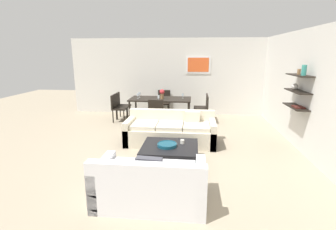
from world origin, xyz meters
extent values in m
plane|color=tan|center=(0.00, 0.00, 0.00)|extent=(18.00, 18.00, 0.00)
cube|color=silver|center=(0.30, 3.53, 1.35)|extent=(8.40, 0.06, 2.70)
cube|color=white|center=(0.70, 3.48, 1.78)|extent=(0.86, 0.02, 0.61)
cube|color=#E55926|center=(0.70, 3.47, 1.78)|extent=(0.74, 0.01, 0.49)
cube|color=silver|center=(3.03, 0.60, 1.35)|extent=(0.06, 8.20, 2.70)
cube|color=black|center=(2.86, 0.27, 1.70)|extent=(0.28, 0.90, 0.02)
cube|color=black|center=(2.86, 0.27, 1.35)|extent=(0.28, 0.90, 0.02)
cube|color=black|center=(2.86, 0.27, 1.00)|extent=(0.28, 0.90, 0.02)
cylinder|color=teal|center=(2.86, 0.07, 1.82)|extent=(0.10, 0.10, 0.22)
sphere|color=silver|center=(2.86, 0.45, 1.43)|extent=(0.14, 0.14, 0.14)
cylinder|color=olive|center=(2.86, 0.32, 1.77)|extent=(0.07, 0.07, 0.12)
cube|color=#4C1E19|center=(2.86, 0.12, 1.03)|extent=(0.20, 0.28, 0.03)
cube|color=beige|center=(0.03, 0.30, 0.21)|extent=(2.16, 0.90, 0.42)
cube|color=beige|center=(0.03, 0.67, 0.60)|extent=(2.16, 0.16, 0.36)
cube|color=beige|center=(-0.98, 0.30, 0.30)|extent=(0.14, 0.90, 0.60)
cube|color=beige|center=(1.04, 0.30, 0.30)|extent=(0.14, 0.90, 0.60)
cube|color=beige|center=(-0.59, 0.26, 0.47)|extent=(0.61, 0.70, 0.10)
cube|color=beige|center=(0.03, 0.26, 0.47)|extent=(0.61, 0.70, 0.10)
cube|color=beige|center=(0.66, 0.26, 0.47)|extent=(0.61, 0.70, 0.10)
cube|color=beige|center=(0.56, 0.49, 0.60)|extent=(0.36, 0.12, 0.36)
cube|color=white|center=(-0.01, -2.19, 0.21)|extent=(1.60, 0.90, 0.42)
cube|color=white|center=(-0.01, -2.56, 0.60)|extent=(1.60, 0.16, 0.36)
cube|color=white|center=(0.72, -2.19, 0.30)|extent=(0.14, 0.90, 0.60)
cube|color=white|center=(-0.74, -2.19, 0.30)|extent=(0.14, 0.90, 0.60)
cube|color=white|center=(0.32, -2.15, 0.47)|extent=(0.64, 0.70, 0.10)
cube|color=white|center=(-0.34, -2.15, 0.47)|extent=(0.64, 0.70, 0.10)
cube|color=#4C4C56|center=(0.00, -2.38, 0.60)|extent=(0.37, 0.15, 0.36)
cube|color=black|center=(0.13, -0.85, 0.19)|extent=(1.10, 1.00, 0.38)
cylinder|color=navy|center=(0.08, -0.88, 0.41)|extent=(0.39, 0.39, 0.05)
torus|color=navy|center=(0.08, -0.88, 0.43)|extent=(0.39, 0.39, 0.02)
cylinder|color=silver|center=(0.37, -0.70, 0.42)|extent=(0.08, 0.08, 0.08)
cube|color=black|center=(-0.50, 2.43, 0.73)|extent=(1.97, 0.96, 0.04)
cylinder|color=black|center=(-1.42, 2.01, 0.35)|extent=(0.06, 0.06, 0.71)
cylinder|color=black|center=(0.43, 2.01, 0.35)|extent=(0.06, 0.06, 0.71)
cylinder|color=black|center=(-1.42, 2.85, 0.35)|extent=(0.06, 0.06, 0.71)
cylinder|color=black|center=(0.43, 2.85, 0.35)|extent=(0.06, 0.06, 0.71)
cube|color=black|center=(-1.80, 2.21, 0.43)|extent=(0.44, 0.44, 0.04)
cube|color=black|center=(-2.00, 2.21, 0.67)|extent=(0.04, 0.44, 0.43)
cylinder|color=black|center=(-1.62, 2.03, 0.21)|extent=(0.04, 0.04, 0.41)
cylinder|color=black|center=(-1.62, 2.39, 0.21)|extent=(0.04, 0.04, 0.41)
cylinder|color=black|center=(-1.98, 2.03, 0.21)|extent=(0.04, 0.04, 0.41)
cylinder|color=black|center=(-1.98, 2.39, 0.21)|extent=(0.04, 0.04, 0.41)
cube|color=black|center=(0.81, 2.21, 0.43)|extent=(0.44, 0.44, 0.04)
cube|color=black|center=(1.01, 2.21, 0.67)|extent=(0.04, 0.44, 0.43)
cylinder|color=black|center=(0.63, 2.39, 0.21)|extent=(0.04, 0.04, 0.41)
cylinder|color=black|center=(0.63, 2.03, 0.21)|extent=(0.04, 0.04, 0.41)
cylinder|color=black|center=(0.99, 2.39, 0.21)|extent=(0.04, 0.04, 0.41)
cylinder|color=black|center=(0.99, 2.03, 0.21)|extent=(0.04, 0.04, 0.41)
cube|color=black|center=(-1.80, 2.65, 0.43)|extent=(0.44, 0.44, 0.04)
cube|color=black|center=(-2.00, 2.65, 0.67)|extent=(0.04, 0.44, 0.43)
cylinder|color=black|center=(-1.62, 2.47, 0.21)|extent=(0.04, 0.04, 0.41)
cylinder|color=black|center=(-1.62, 2.83, 0.21)|extent=(0.04, 0.04, 0.41)
cylinder|color=black|center=(-1.98, 2.47, 0.21)|extent=(0.04, 0.04, 0.41)
cylinder|color=black|center=(-1.98, 2.83, 0.21)|extent=(0.04, 0.04, 0.41)
cube|color=black|center=(-0.50, 1.63, 0.43)|extent=(0.44, 0.44, 0.04)
cube|color=black|center=(-0.50, 1.43, 0.67)|extent=(0.44, 0.04, 0.43)
cylinder|color=black|center=(-0.32, 1.81, 0.21)|extent=(0.04, 0.04, 0.41)
cylinder|color=black|center=(-0.68, 1.81, 0.21)|extent=(0.04, 0.04, 0.41)
cylinder|color=black|center=(-0.32, 1.45, 0.21)|extent=(0.04, 0.04, 0.41)
cylinder|color=black|center=(-0.68, 1.45, 0.21)|extent=(0.04, 0.04, 0.41)
cube|color=black|center=(0.81, 2.65, 0.43)|extent=(0.44, 0.44, 0.04)
cube|color=black|center=(1.01, 2.65, 0.67)|extent=(0.04, 0.44, 0.43)
cylinder|color=black|center=(0.63, 2.83, 0.21)|extent=(0.04, 0.04, 0.41)
cylinder|color=black|center=(0.63, 2.47, 0.21)|extent=(0.04, 0.04, 0.41)
cylinder|color=black|center=(0.99, 2.83, 0.21)|extent=(0.04, 0.04, 0.41)
cylinder|color=black|center=(0.99, 2.47, 0.21)|extent=(0.04, 0.04, 0.41)
cube|color=black|center=(-0.50, 3.23, 0.43)|extent=(0.44, 0.44, 0.04)
cube|color=black|center=(-0.50, 3.43, 0.67)|extent=(0.44, 0.04, 0.43)
cylinder|color=black|center=(-0.68, 3.05, 0.21)|extent=(0.04, 0.04, 0.41)
cylinder|color=black|center=(-0.32, 3.05, 0.21)|extent=(0.04, 0.04, 0.41)
cylinder|color=black|center=(-0.68, 3.41, 0.21)|extent=(0.04, 0.04, 0.41)
cylinder|color=black|center=(-0.32, 3.41, 0.21)|extent=(0.04, 0.04, 0.41)
cylinder|color=silver|center=(-0.50, 2.01, 0.75)|extent=(0.06, 0.06, 0.01)
cylinder|color=silver|center=(-0.50, 2.01, 0.79)|extent=(0.01, 0.01, 0.07)
cylinder|color=silver|center=(-0.50, 2.01, 0.88)|extent=(0.06, 0.06, 0.10)
cylinder|color=silver|center=(0.22, 2.55, 0.75)|extent=(0.06, 0.06, 0.01)
cylinder|color=silver|center=(0.22, 2.55, 0.79)|extent=(0.01, 0.01, 0.06)
cylinder|color=silver|center=(0.22, 2.55, 0.86)|extent=(0.06, 0.06, 0.09)
cylinder|color=silver|center=(-0.50, 2.85, 0.75)|extent=(0.06, 0.06, 0.01)
cylinder|color=silver|center=(-0.50, 2.85, 0.79)|extent=(0.01, 0.01, 0.07)
cylinder|color=silver|center=(-0.50, 2.85, 0.86)|extent=(0.08, 0.08, 0.07)
cylinder|color=silver|center=(-1.22, 2.31, 0.75)|extent=(0.06, 0.06, 0.01)
cylinder|color=silver|center=(-1.22, 2.31, 0.80)|extent=(0.01, 0.01, 0.08)
cylinder|color=silver|center=(-1.22, 2.31, 0.87)|extent=(0.07, 0.07, 0.08)
cylinder|color=silver|center=(-1.22, 2.55, 0.75)|extent=(0.06, 0.06, 0.01)
cylinder|color=silver|center=(-1.22, 2.55, 0.80)|extent=(0.01, 0.01, 0.09)
cylinder|color=silver|center=(-1.22, 2.55, 0.89)|extent=(0.08, 0.08, 0.09)
cylinder|color=olive|center=(-0.44, 2.37, 0.83)|extent=(0.10, 0.10, 0.17)
sphere|color=red|center=(-0.44, 2.37, 0.98)|extent=(0.16, 0.16, 0.16)
camera|label=1|loc=(0.59, -5.49, 2.15)|focal=26.68mm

